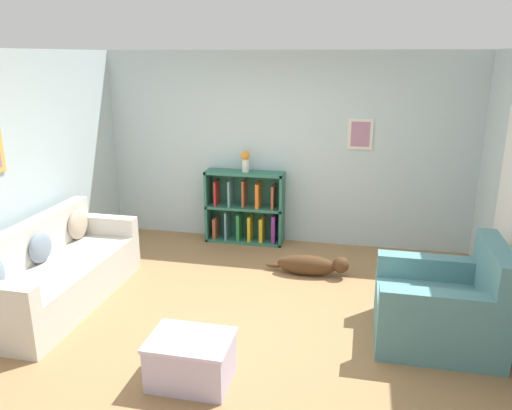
% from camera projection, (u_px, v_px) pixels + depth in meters
% --- Properties ---
extents(ground_plane, '(14.00, 14.00, 0.00)m').
position_uv_depth(ground_plane, '(248.00, 315.00, 5.07)').
color(ground_plane, '#997047').
extents(wall_back, '(5.60, 0.13, 2.60)m').
position_uv_depth(wall_back, '(285.00, 149.00, 6.80)').
color(wall_back, silver).
rests_on(wall_back, ground_plane).
extents(wall_left, '(0.13, 5.00, 2.60)m').
position_uv_depth(wall_left, '(10.00, 178.00, 5.21)').
color(wall_left, silver).
rests_on(wall_left, ground_plane).
extents(couch, '(0.81, 2.07, 0.87)m').
position_uv_depth(couch, '(56.00, 274.00, 5.26)').
color(couch, beige).
rests_on(couch, ground_plane).
extents(bookshelf, '(1.08, 0.30, 1.01)m').
position_uv_depth(bookshelf, '(246.00, 209.00, 6.96)').
color(bookshelf, '#2D6B56').
rests_on(bookshelf, ground_plane).
extents(recliner_chair, '(1.07, 0.97, 0.96)m').
position_uv_depth(recliner_chair, '(444.00, 307.00, 4.53)').
color(recliner_chair, slate).
rests_on(recliner_chair, ground_plane).
extents(coffee_table, '(0.66, 0.49, 0.39)m').
position_uv_depth(coffee_table, '(191.00, 358.00, 3.99)').
color(coffee_table, '#BCB2D1').
rests_on(coffee_table, ground_plane).
extents(dog, '(1.01, 0.22, 0.26)m').
position_uv_depth(dog, '(312.00, 265.00, 5.95)').
color(dog, '#472D19').
rests_on(dog, ground_plane).
extents(vase, '(0.13, 0.13, 0.29)m').
position_uv_depth(vase, '(245.00, 160.00, 6.73)').
color(vase, silver).
rests_on(vase, bookshelf).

